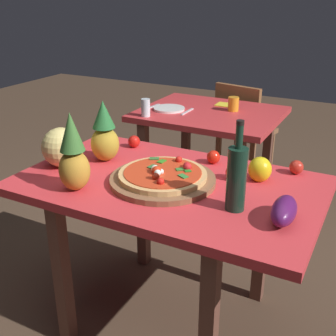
{
  "coord_description": "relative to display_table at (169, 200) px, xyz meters",
  "views": [
    {
      "loc": [
        0.8,
        -1.53,
        1.56
      ],
      "look_at": [
        -0.02,
        0.03,
        0.82
      ],
      "focal_mm": 45.71,
      "sensor_mm": 36.0,
      "label": 1
    }
  ],
  "objects": [
    {
      "name": "napkin_folded",
      "position": [
        -0.25,
        1.37,
        0.1
      ],
      "size": [
        0.14,
        0.12,
        0.01
      ],
      "primitive_type": "cube",
      "rotation": [
        0.0,
        0.0,
        0.02
      ],
      "color": "yellow",
      "rests_on": "background_table"
    },
    {
      "name": "pizza",
      "position": [
        -0.02,
        -0.02,
        0.13
      ],
      "size": [
        0.39,
        0.39,
        0.06
      ],
      "color": "tan",
      "rests_on": "pizza_board"
    },
    {
      "name": "dining_chair",
      "position": [
        -0.24,
        1.79,
        -0.19
      ],
      "size": [
        0.48,
        0.48,
        0.85
      ],
      "rotation": [
        0.0,
        0.0,
        2.93
      ],
      "color": "brown",
      "rests_on": "ground_plane"
    },
    {
      "name": "drinking_glass_juice",
      "position": [
        -0.15,
        1.25,
        0.14
      ],
      "size": [
        0.07,
        0.07,
        0.1
      ],
      "primitive_type": "cylinder",
      "color": "orange",
      "rests_on": "background_table"
    },
    {
      "name": "display_table",
      "position": [
        0.0,
        0.0,
        0.0
      ],
      "size": [
        1.33,
        0.81,
        0.77
      ],
      "color": "brown",
      "rests_on": "ground_plane"
    },
    {
      "name": "wine_bottle",
      "position": [
        0.35,
        -0.11,
        0.23
      ],
      "size": [
        0.08,
        0.08,
        0.36
      ],
      "color": "#142F22",
      "rests_on": "display_table"
    },
    {
      "name": "ground_plane",
      "position": [
        0.0,
        0.0,
        -0.67
      ],
      "size": [
        10.0,
        10.0,
        0.0
      ],
      "primitive_type": "plane",
      "color": "#4C3828"
    },
    {
      "name": "eggplant",
      "position": [
        0.54,
        -0.12,
        0.14
      ],
      "size": [
        0.1,
        0.21,
        0.09
      ],
      "primitive_type": "ellipsoid",
      "rotation": [
        0.0,
        0.0,
        1.64
      ],
      "color": "#511752",
      "rests_on": "display_table"
    },
    {
      "name": "drinking_glass_water",
      "position": [
        -0.62,
        0.85,
        0.15
      ],
      "size": [
        0.06,
        0.06,
        0.12
      ],
      "primitive_type": "cylinder",
      "color": "silver",
      "rests_on": "background_table"
    },
    {
      "name": "tomato_beside_pepper",
      "position": [
        0.48,
        0.35,
        0.13
      ],
      "size": [
        0.06,
        0.06,
        0.06
      ],
      "primitive_type": "sphere",
      "color": "red",
      "rests_on": "display_table"
    },
    {
      "name": "tomato_by_bottle",
      "position": [
        0.1,
        0.29,
        0.13
      ],
      "size": [
        0.07,
        0.07,
        0.07
      ],
      "primitive_type": "sphere",
      "color": "red",
      "rests_on": "display_table"
    },
    {
      "name": "pineapple_right",
      "position": [
        -0.4,
        0.08,
        0.23
      ],
      "size": [
        0.14,
        0.14,
        0.3
      ],
      "color": "#B6912A",
      "rests_on": "display_table"
    },
    {
      "name": "melon",
      "position": [
        -0.54,
        -0.08,
        0.19
      ],
      "size": [
        0.19,
        0.19,
        0.19
      ],
      "primitive_type": "sphere",
      "color": "#E1CB73",
      "rests_on": "display_table"
    },
    {
      "name": "pizza_board",
      "position": [
        -0.02,
        -0.02,
        0.11
      ],
      "size": [
        0.47,
        0.47,
        0.02
      ],
      "primitive_type": "cylinder",
      "color": "brown",
      "rests_on": "display_table"
    },
    {
      "name": "fork_utensil",
      "position": [
        -0.7,
        1.07,
        0.1
      ],
      "size": [
        0.03,
        0.18,
        0.01
      ],
      "primitive_type": "cube",
      "rotation": [
        0.0,
        0.0,
        -0.1
      ],
      "color": "silver",
      "rests_on": "background_table"
    },
    {
      "name": "pineapple_left",
      "position": [
        -0.31,
        -0.26,
        0.25
      ],
      "size": [
        0.13,
        0.13,
        0.34
      ],
      "color": "#BB872B",
      "rests_on": "display_table"
    },
    {
      "name": "background_table",
      "position": [
        -0.28,
        1.17,
        -0.02
      ],
      "size": [
        0.95,
        0.78,
        0.77
      ],
      "color": "brown",
      "rests_on": "ground_plane"
    },
    {
      "name": "bell_pepper",
      "position": [
        0.35,
        0.2,
        0.15
      ],
      "size": [
        0.1,
        0.1,
        0.11
      ],
      "primitive_type": "ellipsoid",
      "color": "yellow",
      "rests_on": "display_table"
    },
    {
      "name": "tomato_near_board",
      "position": [
        -0.37,
        0.3,
        0.13
      ],
      "size": [
        0.06,
        0.06,
        0.06
      ],
      "primitive_type": "sphere",
      "color": "red",
      "rests_on": "display_table"
    },
    {
      "name": "knife_utensil",
      "position": [
        -0.42,
        1.07,
        0.1
      ],
      "size": [
        0.02,
        0.18,
        0.01
      ],
      "primitive_type": "cube",
      "rotation": [
        0.0,
        0.0,
        -0.0
      ],
      "color": "silver",
      "rests_on": "background_table"
    },
    {
      "name": "dinner_plate",
      "position": [
        -0.56,
        1.07,
        0.1
      ],
      "size": [
        0.22,
        0.22,
        0.02
      ],
      "primitive_type": "cylinder",
      "color": "white",
      "rests_on": "background_table"
    },
    {
      "name": "tomato_at_corner",
      "position": [
        0.24,
        0.15,
        0.13
      ],
      "size": [
        0.07,
        0.07,
        0.07
      ],
      "primitive_type": "sphere",
      "color": "red",
      "rests_on": "display_table"
    }
  ]
}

